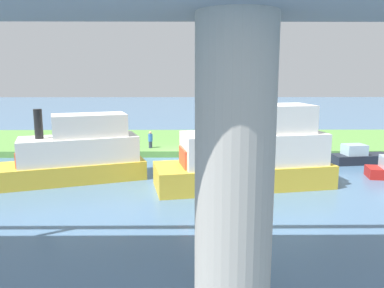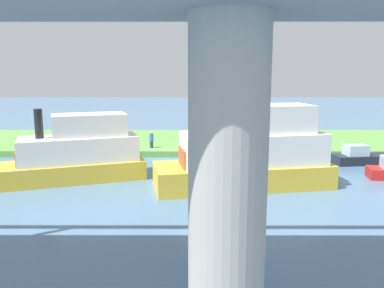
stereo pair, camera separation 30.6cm
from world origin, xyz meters
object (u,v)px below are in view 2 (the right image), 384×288
Objects in this scene: person_on_bank at (151,139)px; motorboat_white at (361,157)px; mooring_post at (260,141)px; bridge_pylon at (228,167)px; pontoon_yellow at (249,154)px; skiff_small at (270,157)px; marker_buoy at (242,199)px; motorboat_red at (77,154)px.

person_on_bank reaches higher than motorboat_white.
bridge_pylon is at bearing 77.92° from mooring_post.
person_on_bank is 16.26m from motorboat_white.
pontoon_yellow reaches higher than skiff_small.
mooring_post is at bearing -89.40° from skiff_small.
marker_buoy is (-1.57, -8.78, -3.82)m from bridge_pylon.
motorboat_white is (-15.83, 3.62, -0.69)m from person_on_bank.
motorboat_white is at bearing -147.35° from pontoon_yellow.
bridge_pylon reaches higher than marker_buoy.
marker_buoy is at bearing 76.84° from pontoon_yellow.
person_on_bank is at bearing -12.89° from motorboat_white.
marker_buoy is at bearing 115.20° from person_on_bank.
mooring_post reaches higher than skiff_small.
pontoon_yellow is (2.36, 9.88, 0.96)m from mooring_post.
motorboat_red reaches higher than person_on_bank.
motorboat_white is (-19.65, -4.42, -1.16)m from motorboat_red.
person_on_bank is 0.31× the size of skiff_small.
mooring_post is 15.45m from motorboat_red.
pontoon_yellow is (-2.33, -12.02, -2.12)m from bridge_pylon.
mooring_post is 0.09× the size of pontoon_yellow.
pontoon_yellow is at bearing 76.57° from mooring_post.
mooring_post reaches higher than marker_buoy.
pontoon_yellow reaches higher than motorboat_white.
person_on_bank is 14.06m from marker_buoy.
motorboat_white is (-6.74, 4.05, -0.47)m from mooring_post.
bridge_pylon is 16.29× the size of marker_buoy.
mooring_post is at bearing -103.36° from marker_buoy.
mooring_post is 0.21× the size of skiff_small.
bridge_pylon reaches higher than motorboat_red.
motorboat_white is at bearing -167.32° from motorboat_red.
marker_buoy is (9.86, 9.07, -0.26)m from motorboat_white.
motorboat_red is 20.17m from motorboat_white.
pontoon_yellow is 2.40× the size of motorboat_white.
motorboat_white is (-9.10, -5.83, -1.44)m from pontoon_yellow.
pontoon_yellow is 21.50× the size of marker_buoy.
bridge_pylon is 0.87× the size of motorboat_red.
person_on_bank is 2.78× the size of marker_buoy.
bridge_pylon is 5.86× the size of person_on_bank.
person_on_bank is 11.63m from pontoon_yellow.
motorboat_white is at bearing -178.63° from skiff_small.
bridge_pylon is at bearing 121.45° from motorboat_red.
motorboat_white is (-11.43, -17.85, -3.56)m from bridge_pylon.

